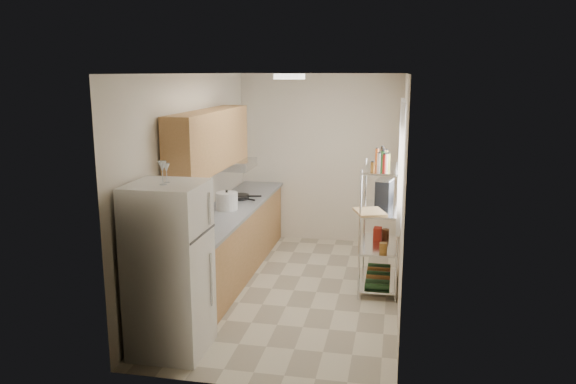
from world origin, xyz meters
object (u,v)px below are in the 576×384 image
espresso_machine (384,191)px  frying_pan_large (238,198)px  refrigerator (169,269)px  rice_cooker (227,201)px  cutting_board (370,212)px

espresso_machine → frying_pan_large: bearing=-177.0°
refrigerator → rice_cooker: (-0.06, 2.00, 0.20)m
espresso_machine → cutting_board: bearing=-92.6°
cutting_board → espresso_machine: espresso_machine is taller
rice_cooker → cutting_board: (1.82, -0.27, 0.01)m
cutting_board → espresso_machine: (0.15, 0.55, 0.14)m
refrigerator → espresso_machine: 2.99m
espresso_machine → rice_cooker: bearing=-159.6°
rice_cooker → cutting_board: bearing=-8.6°
frying_pan_large → cutting_board: size_ratio=0.62×
refrigerator → espresso_machine: bearing=50.0°
cutting_board → rice_cooker: bearing=171.4°
frying_pan_large → refrigerator: bearing=-64.0°
cutting_board → espresso_machine: 0.58m
frying_pan_large → espresso_machine: 2.03m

